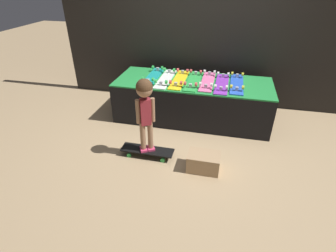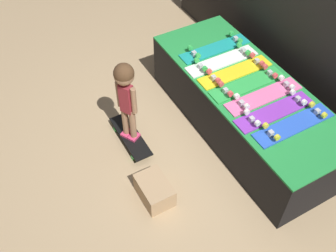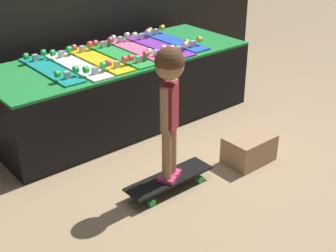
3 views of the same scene
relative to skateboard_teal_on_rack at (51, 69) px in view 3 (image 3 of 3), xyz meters
The scene contains 12 objects.
ground_plane 1.01m from the skateboard_teal_on_rack, 39.99° to the right, with size 16.00×16.00×0.00m, color tan.
display_rack 0.69m from the skateboard_teal_on_rack, ahead, with size 2.25×0.87×0.59m.
skateboard_teal_on_rack is the anchor object (origin of this frame).
skateboard_white_on_rack 0.21m from the skateboard_teal_on_rack, 13.99° to the right, with size 0.18×0.78×0.09m.
skateboard_yellow_on_rack 0.41m from the skateboard_teal_on_rack, ahead, with size 0.18×0.78×0.09m.
skateboard_green_on_rack 0.61m from the skateboard_teal_on_rack, ahead, with size 0.18×0.78×0.09m.
skateboard_pink_on_rack 0.82m from the skateboard_teal_on_rack, ahead, with size 0.18×0.78×0.09m.
skateboard_purple_on_rack 1.02m from the skateboard_teal_on_rack, ahead, with size 0.18×0.78×0.09m.
skateboard_blue_on_rack 1.23m from the skateboard_teal_on_rack, ahead, with size 0.18×0.78×0.09m.
skateboard_on_floor 1.27m from the skateboard_teal_on_rack, 78.08° to the right, with size 0.65×0.19×0.09m.
child 1.16m from the skateboard_teal_on_rack, 78.08° to the right, with size 0.21×0.18×0.91m.
storage_box 1.62m from the skateboard_teal_on_rack, 52.56° to the right, with size 0.36×0.25×0.20m.
Camera 3 is at (-2.09, -2.66, 1.81)m, focal length 50.00 mm.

